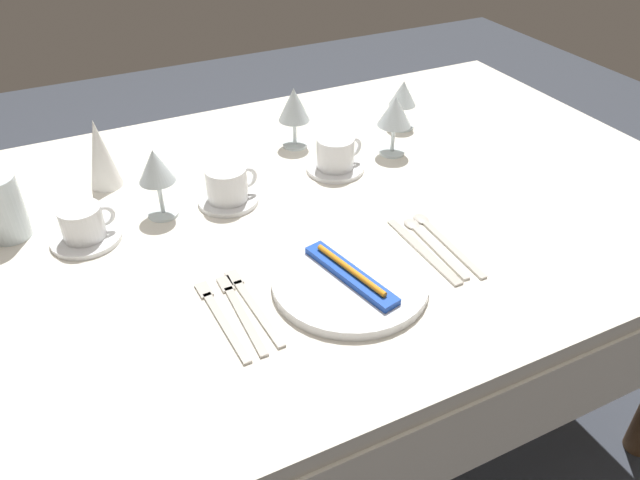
% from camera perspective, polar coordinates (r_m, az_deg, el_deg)
% --- Properties ---
extents(ground_plane, '(6.00, 6.00, 0.00)m').
position_cam_1_polar(ground_plane, '(1.78, -1.78, -17.40)').
color(ground_plane, '#383D47').
extents(dining_table, '(1.80, 1.11, 0.74)m').
position_cam_1_polar(dining_table, '(1.31, -2.30, 0.03)').
color(dining_table, silver).
rests_on(dining_table, ground).
extents(dinner_plate, '(0.27, 0.27, 0.02)m').
position_cam_1_polar(dinner_plate, '(1.06, 2.86, -3.91)').
color(dinner_plate, white).
rests_on(dinner_plate, dining_table).
extents(toothbrush_package, '(0.08, 0.21, 0.02)m').
position_cam_1_polar(toothbrush_package, '(1.05, 2.88, -3.20)').
color(toothbrush_package, blue).
rests_on(toothbrush_package, dinner_plate).
extents(fork_outer, '(0.03, 0.21, 0.00)m').
position_cam_1_polar(fork_outer, '(1.03, -6.44, -5.92)').
color(fork_outer, beige).
rests_on(fork_outer, dining_table).
extents(fork_inner, '(0.02, 0.21, 0.00)m').
position_cam_1_polar(fork_inner, '(1.02, -7.55, -6.55)').
color(fork_inner, beige).
rests_on(fork_inner, dining_table).
extents(fork_salad, '(0.03, 0.21, 0.00)m').
position_cam_1_polar(fork_salad, '(1.01, -9.39, -7.11)').
color(fork_salad, beige).
rests_on(fork_salad, dining_table).
extents(dinner_knife, '(0.02, 0.22, 0.00)m').
position_cam_1_polar(dinner_knife, '(1.15, 9.78, -1.12)').
color(dinner_knife, beige).
rests_on(dinner_knife, dining_table).
extents(spoon_soup, '(0.03, 0.21, 0.01)m').
position_cam_1_polar(spoon_soup, '(1.19, 10.06, 0.02)').
color(spoon_soup, beige).
rests_on(spoon_soup, dining_table).
extents(spoon_dessert, '(0.03, 0.23, 0.01)m').
position_cam_1_polar(spoon_dessert, '(1.20, 11.18, 0.35)').
color(spoon_dessert, beige).
rests_on(spoon_dessert, dining_table).
extents(saucer_left, '(0.13, 0.13, 0.01)m').
position_cam_1_polar(saucer_left, '(1.25, -21.11, 0.17)').
color(saucer_left, white).
rests_on(saucer_left, dining_table).
extents(coffee_cup_left, '(0.10, 0.08, 0.06)m').
position_cam_1_polar(coffee_cup_left, '(1.23, -21.40, 1.58)').
color(coffee_cup_left, white).
rests_on(coffee_cup_left, saucer_left).
extents(saucer_right, '(0.13, 0.13, 0.01)m').
position_cam_1_polar(saucer_right, '(1.40, 1.43, 6.78)').
color(saucer_right, white).
rests_on(saucer_right, dining_table).
extents(coffee_cup_right, '(0.11, 0.09, 0.07)m').
position_cam_1_polar(coffee_cup_right, '(1.38, 1.52, 8.25)').
color(coffee_cup_right, white).
rests_on(coffee_cup_right, saucer_right).
extents(saucer_far, '(0.13, 0.13, 0.01)m').
position_cam_1_polar(saucer_far, '(1.30, -8.60, 3.73)').
color(saucer_far, white).
rests_on(saucer_far, dining_table).
extents(coffee_cup_far, '(0.11, 0.09, 0.07)m').
position_cam_1_polar(coffee_cup_far, '(1.28, -8.69, 5.28)').
color(coffee_cup_far, white).
rests_on(coffee_cup_far, saucer_far).
extents(wine_glass_centre, '(0.07, 0.07, 0.15)m').
position_cam_1_polar(wine_glass_centre, '(1.23, -15.20, 6.44)').
color(wine_glass_centre, silver).
rests_on(wine_glass_centre, dining_table).
extents(wine_glass_left, '(0.08, 0.08, 0.15)m').
position_cam_1_polar(wine_glass_left, '(1.47, -2.46, 12.42)').
color(wine_glass_left, silver).
rests_on(wine_glass_left, dining_table).
extents(wine_glass_right, '(0.07, 0.07, 0.12)m').
position_cam_1_polar(wine_glass_right, '(1.59, 7.80, 13.23)').
color(wine_glass_right, silver).
rests_on(wine_glass_right, dining_table).
extents(wine_glass_far, '(0.08, 0.08, 0.14)m').
position_cam_1_polar(wine_glass_far, '(1.44, 7.05, 11.73)').
color(wine_glass_far, silver).
rests_on(wine_glass_far, dining_table).
extents(drink_tumbler, '(0.08, 0.08, 0.13)m').
position_cam_1_polar(drink_tumbler, '(1.29, -27.66, 2.69)').
color(drink_tumbler, silver).
rests_on(drink_tumbler, dining_table).
extents(napkin_folded, '(0.07, 0.07, 0.16)m').
position_cam_1_polar(napkin_folded, '(1.39, -19.95, 7.64)').
color(napkin_folded, white).
rests_on(napkin_folded, dining_table).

